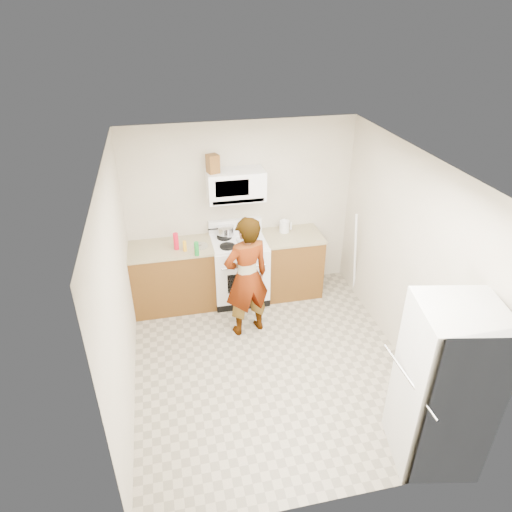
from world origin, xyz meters
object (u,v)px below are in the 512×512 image
object	(u,v)px
microwave	(236,185)
kettle	(284,226)
fridge	(444,387)
saucepan	(226,231)
person	(247,277)
gas_range	(239,268)

from	to	relation	value
microwave	kettle	world-z (taller)	microwave
microwave	kettle	distance (m)	0.97
fridge	saucepan	world-z (taller)	fridge
person	saucepan	bearing A→B (deg)	-98.63
fridge	gas_range	bearing A→B (deg)	124.75
microwave	kettle	bearing A→B (deg)	0.06
gas_range	saucepan	size ratio (longest dim) A/B	4.94
gas_range	saucepan	bearing A→B (deg)	130.43
person	kettle	distance (m)	1.19
person	kettle	world-z (taller)	person
fridge	kettle	bearing A→B (deg)	112.37
fridge	kettle	xyz separation A→B (m)	(-0.62, 3.12, 0.17)
person	kettle	bearing A→B (deg)	-143.59
microwave	saucepan	xyz separation A→B (m)	(-0.15, 0.05, -0.68)
saucepan	microwave	bearing A→B (deg)	-18.34
kettle	saucepan	distance (m)	0.84
gas_range	microwave	distance (m)	1.22
gas_range	microwave	bearing A→B (deg)	90.00
kettle	gas_range	bearing A→B (deg)	-178.72
fridge	saucepan	size ratio (longest dim) A/B	7.43
saucepan	person	bearing A→B (deg)	-83.66
gas_range	saucepan	world-z (taller)	gas_range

